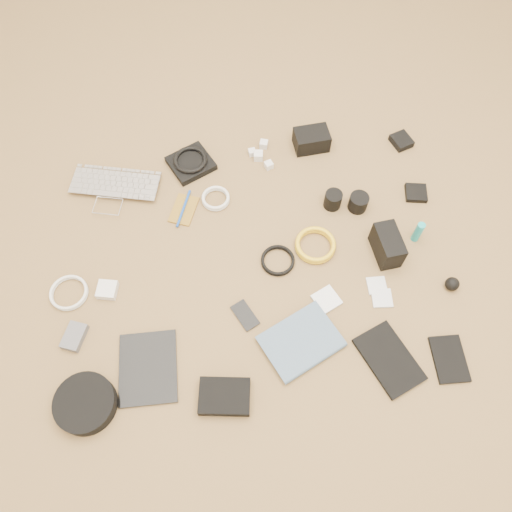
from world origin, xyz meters
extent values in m
cube|color=brown|center=(0.00, 0.00, -0.02)|extent=(4.00, 4.00, 0.04)
imported|color=#BABABE|center=(-0.44, 0.36, 0.01)|extent=(0.37, 0.31, 0.03)
cube|color=black|center=(-0.15, 0.45, 0.01)|extent=(0.19, 0.19, 0.03)
torus|color=black|center=(-0.15, 0.45, 0.03)|extent=(0.14, 0.14, 0.02)
cube|color=silver|center=(0.09, 0.47, 0.01)|extent=(0.03, 0.03, 0.02)
cube|color=silver|center=(0.14, 0.50, 0.01)|extent=(0.04, 0.04, 0.03)
cube|color=silver|center=(0.11, 0.44, 0.02)|extent=(0.04, 0.04, 0.03)
cube|color=silver|center=(0.14, 0.39, 0.01)|extent=(0.04, 0.04, 0.03)
cube|color=black|center=(0.32, 0.47, 0.04)|extent=(0.13, 0.09, 0.07)
cube|color=black|center=(0.67, 0.42, 0.01)|extent=(0.09, 0.09, 0.03)
cube|color=brown|center=(-0.19, 0.25, 0.00)|extent=(0.12, 0.15, 0.01)
cylinder|color=#1441A3|center=(-0.19, 0.25, 0.01)|extent=(0.07, 0.15, 0.01)
torus|color=silver|center=(-0.07, 0.28, 0.01)|extent=(0.11, 0.11, 0.01)
cylinder|color=black|center=(0.34, 0.19, 0.03)|extent=(0.08, 0.08, 0.07)
cylinder|color=black|center=(0.42, 0.16, 0.03)|extent=(0.09, 0.09, 0.06)
cube|color=black|center=(0.65, 0.18, 0.01)|extent=(0.09, 0.09, 0.02)
cube|color=silver|center=(-0.47, -0.02, 0.01)|extent=(0.08, 0.08, 0.03)
torus|color=silver|center=(-0.60, -0.01, 0.01)|extent=(0.16, 0.16, 0.01)
torus|color=black|center=(0.10, -0.01, 0.01)|extent=(0.14, 0.14, 0.01)
torus|color=gold|center=(0.24, 0.02, 0.01)|extent=(0.19, 0.19, 0.02)
cube|color=black|center=(0.47, -0.04, 0.05)|extent=(0.08, 0.14, 0.10)
cylinder|color=teal|center=(0.59, 0.00, 0.05)|extent=(0.03, 0.03, 0.09)
cube|color=#525156|center=(-0.58, -0.17, 0.01)|extent=(0.09, 0.11, 0.03)
cube|color=black|center=(-0.36, -0.30, 0.01)|extent=(0.19, 0.24, 0.01)
cube|color=black|center=(-0.04, -0.18, 0.00)|extent=(0.09, 0.11, 0.01)
cube|color=silver|center=(0.23, -0.18, 0.01)|extent=(0.10, 0.10, 0.01)
cube|color=silver|center=(0.41, -0.15, 0.00)|extent=(0.07, 0.07, 0.01)
cube|color=silver|center=(0.41, -0.20, 0.00)|extent=(0.07, 0.07, 0.01)
sphere|color=black|center=(0.65, -0.20, 0.02)|extent=(0.05, 0.05, 0.05)
cylinder|color=black|center=(-0.55, -0.38, 0.02)|extent=(0.21, 0.21, 0.05)
cube|color=black|center=(-0.14, -0.43, 0.02)|extent=(0.17, 0.13, 0.04)
imported|color=#465E77|center=(0.15, -0.38, 0.01)|extent=(0.28, 0.25, 0.02)
cube|color=black|center=(0.37, -0.40, 0.01)|extent=(0.20, 0.25, 0.02)
cube|color=black|center=(0.56, -0.43, 0.01)|extent=(0.11, 0.16, 0.01)
camera|label=1|loc=(-0.11, -0.76, 1.52)|focal=35.00mm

